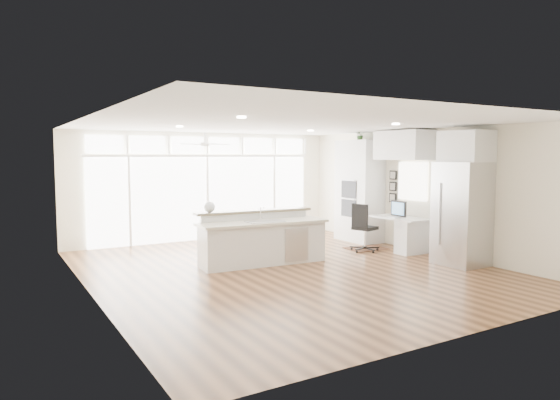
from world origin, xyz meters
TOP-DOWN VIEW (x-y plane):
  - floor at (0.00, 0.00)m, footprint 7.00×8.00m
  - ceiling at (0.00, 0.00)m, footprint 7.00×8.00m
  - wall_back at (0.00, 4.00)m, footprint 7.00×0.04m
  - wall_front at (0.00, -4.00)m, footprint 7.00×0.04m
  - wall_left at (-3.50, 0.00)m, footprint 0.04×8.00m
  - wall_right at (3.50, 0.00)m, footprint 0.04×8.00m
  - glass_wall at (0.00, 3.94)m, footprint 5.80×0.06m
  - transom_row at (0.00, 3.94)m, footprint 5.90×0.06m
  - desk_window at (3.46, 0.30)m, footprint 0.04×0.85m
  - ceiling_fan at (-0.50, 2.80)m, footprint 1.16×1.16m
  - recessed_lights at (0.00, 0.20)m, footprint 3.40×3.00m
  - oven_cabinet at (3.17, 1.80)m, footprint 0.64×1.20m
  - desk_nook at (3.13, 0.30)m, footprint 0.72×1.30m
  - upper_cabinets at (3.17, 0.30)m, footprint 0.64×1.30m
  - refrigerator at (3.11, -1.35)m, footprint 0.76×0.90m
  - fridge_cabinet at (3.17, -1.35)m, footprint 0.64×0.90m
  - framed_photos at (3.46, 0.92)m, footprint 0.06×0.22m
  - kitchen_island at (-0.18, 0.67)m, footprint 2.64×1.14m
  - rug at (2.63, 0.88)m, footprint 0.93×0.70m
  - office_chair at (2.40, 0.67)m, footprint 0.67×0.64m
  - fishbowl at (-1.10, 1.14)m, footprint 0.23×0.23m
  - monitor at (3.05, 0.30)m, footprint 0.10×0.47m
  - keyboard at (2.88, 0.30)m, footprint 0.17×0.33m
  - potted_plant at (3.17, 1.80)m, footprint 0.27×0.29m

SIDE VIEW (x-z plane):
  - floor at x=0.00m, z-range -0.02..0.00m
  - rug at x=2.63m, z-range 0.00..0.01m
  - desk_nook at x=3.13m, z-range 0.00..0.76m
  - kitchen_island at x=-0.18m, z-range 0.00..1.03m
  - office_chair at x=2.40m, z-range 0.00..1.06m
  - keyboard at x=2.88m, z-range 0.76..0.78m
  - monitor at x=3.05m, z-range 0.76..1.15m
  - refrigerator at x=3.11m, z-range 0.00..2.00m
  - glass_wall at x=0.00m, z-range 0.01..2.09m
  - fishbowl at x=-1.10m, z-range 1.03..1.24m
  - oven_cabinet at x=3.17m, z-range 0.00..2.50m
  - wall_back at x=0.00m, z-range 0.00..2.70m
  - wall_front at x=0.00m, z-range 0.00..2.70m
  - wall_left at x=-3.50m, z-range 0.00..2.70m
  - wall_right at x=3.50m, z-range 0.00..2.70m
  - framed_photos at x=3.46m, z-range 1.00..1.80m
  - desk_window at x=3.46m, z-range 1.12..1.98m
  - fridge_cabinet at x=3.17m, z-range 2.00..2.60m
  - upper_cabinets at x=3.17m, z-range 2.03..2.67m
  - transom_row at x=0.00m, z-range 2.18..2.58m
  - ceiling_fan at x=-0.50m, z-range 2.32..2.64m
  - potted_plant at x=3.17m, z-range 2.50..2.71m
  - recessed_lights at x=0.00m, z-range 2.67..2.69m
  - ceiling at x=0.00m, z-range 2.69..2.71m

